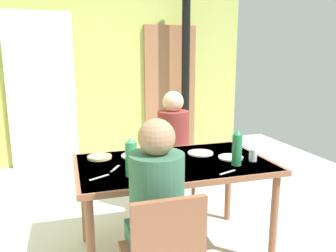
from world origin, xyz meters
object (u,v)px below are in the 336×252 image
Objects in this scene: person_far_diner at (173,137)px; chair_far_diner at (169,161)px; dining_table at (174,171)px; serving_bowl_center at (169,169)px; person_near_diner at (156,197)px; water_bottle_green_near at (237,149)px; water_bottle_green_far at (131,158)px.

chair_far_diner is at bearing -90.00° from person_far_diner.
serving_bowl_center is (-0.10, -0.21, 0.10)m from dining_table.
person_near_diner is 1.40m from person_far_diner.
chair_far_diner is at bearing 70.09° from person_near_diner.
serving_bowl_center is (-0.52, -0.01, -0.10)m from water_bottle_green_near.
person_far_diner is at bearing 70.17° from serving_bowl_center.
person_far_diner is at bearing 56.15° from water_bottle_green_far.
person_far_diner reaches higher than water_bottle_green_far.
dining_table is at bearing 64.37° from person_near_diner.
serving_bowl_center is (0.21, 0.44, -0.00)m from person_near_diner.
water_bottle_green_near is (0.42, -0.20, 0.20)m from dining_table.
dining_table is at bearing 64.22° from serving_bowl_center.
chair_far_diner reaches higher than dining_table.
water_bottle_green_far is at bearing 177.55° from serving_bowl_center.
dining_table is at bearing 29.18° from water_bottle_green_far.
chair_far_diner is 1.09m from serving_bowl_center.
water_bottle_green_far is at bearing 96.65° from person_near_diner.
water_bottle_green_near is at bearing 31.43° from person_near_diner.
dining_table is 5.42× the size of water_bottle_green_far.
serving_bowl_center is (0.26, -0.01, -0.10)m from water_bottle_green_far.
chair_far_diner is (0.21, 0.79, -0.18)m from dining_table.
dining_table is 0.26m from serving_bowl_center.
person_near_diner reaches higher than chair_far_diner.
serving_bowl_center is at bearing 72.69° from chair_far_diner.
water_bottle_green_far reaches higher than serving_bowl_center.
water_bottle_green_far is 1.59× the size of serving_bowl_center.
dining_table is 1.90× the size of person_near_diner.
water_bottle_green_far is at bearing 59.95° from chair_far_diner.
person_near_diner reaches higher than serving_bowl_center.
person_far_diner is 0.89m from water_bottle_green_near.
person_far_diner reaches higher than chair_far_diner.
water_bottle_green_near is at bearing 103.85° from person_far_diner.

